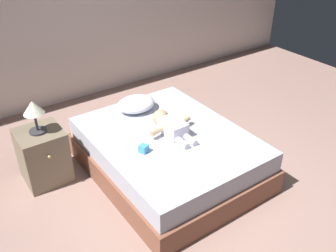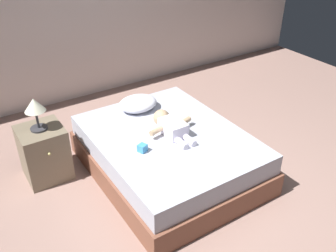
{
  "view_description": "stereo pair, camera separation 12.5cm",
  "coord_description": "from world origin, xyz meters",
  "px_view_note": "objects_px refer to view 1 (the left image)",
  "views": [
    {
      "loc": [
        -1.85,
        -1.82,
        2.49
      ],
      "look_at": [
        -0.04,
        0.76,
        0.57
      ],
      "focal_mm": 39.68,
      "sensor_mm": 36.0,
      "label": 1
    },
    {
      "loc": [
        -1.75,
        -1.89,
        2.49
      ],
      "look_at": [
        -0.04,
        0.76,
        0.57
      ],
      "focal_mm": 39.68,
      "sensor_mm": 36.0,
      "label": 2
    }
  ],
  "objects_px": {
    "baby": "(170,125)",
    "lamp": "(33,110)",
    "nightstand": "(43,156)",
    "pillow": "(136,104)",
    "bed": "(168,154)",
    "toothbrush": "(183,123)",
    "toy_block": "(144,149)"
  },
  "relations": [
    {
      "from": "baby",
      "to": "lamp",
      "type": "distance_m",
      "value": 1.32
    },
    {
      "from": "lamp",
      "to": "bed",
      "type": "bearing_deg",
      "value": -29.81
    },
    {
      "from": "bed",
      "to": "baby",
      "type": "xyz_separation_m",
      "value": [
        0.05,
        0.03,
        0.31
      ]
    },
    {
      "from": "toothbrush",
      "to": "nightstand",
      "type": "distance_m",
      "value": 1.47
    },
    {
      "from": "bed",
      "to": "toothbrush",
      "type": "relative_size",
      "value": 12.81
    },
    {
      "from": "lamp",
      "to": "toothbrush",
      "type": "bearing_deg",
      "value": -21.99
    },
    {
      "from": "pillow",
      "to": "lamp",
      "type": "xyz_separation_m",
      "value": [
        -1.1,
        0.0,
        0.27
      ]
    },
    {
      "from": "pillow",
      "to": "nightstand",
      "type": "distance_m",
      "value": 1.13
    },
    {
      "from": "toothbrush",
      "to": "lamp",
      "type": "distance_m",
      "value": 1.5
    },
    {
      "from": "baby",
      "to": "nightstand",
      "type": "xyz_separation_m",
      "value": [
        -1.14,
        0.6,
        -0.26
      ]
    },
    {
      "from": "baby",
      "to": "toothbrush",
      "type": "xyz_separation_m",
      "value": [
        0.21,
        0.05,
        -0.07
      ]
    },
    {
      "from": "bed",
      "to": "toothbrush",
      "type": "bearing_deg",
      "value": 18.29
    },
    {
      "from": "baby",
      "to": "toothbrush",
      "type": "distance_m",
      "value": 0.22
    },
    {
      "from": "baby",
      "to": "nightstand",
      "type": "distance_m",
      "value": 1.32
    },
    {
      "from": "bed",
      "to": "toothbrush",
      "type": "height_order",
      "value": "toothbrush"
    },
    {
      "from": "baby",
      "to": "toy_block",
      "type": "relative_size",
      "value": 6.28
    },
    {
      "from": "pillow",
      "to": "lamp",
      "type": "height_order",
      "value": "lamp"
    },
    {
      "from": "toy_block",
      "to": "baby",
      "type": "bearing_deg",
      "value": 20.24
    },
    {
      "from": "lamp",
      "to": "toy_block",
      "type": "xyz_separation_m",
      "value": [
        0.74,
        -0.75,
        -0.31
      ]
    },
    {
      "from": "lamp",
      "to": "pillow",
      "type": "bearing_deg",
      "value": -0.12
    },
    {
      "from": "pillow",
      "to": "lamp",
      "type": "bearing_deg",
      "value": 179.88
    },
    {
      "from": "bed",
      "to": "nightstand",
      "type": "relative_size",
      "value": 3.25
    },
    {
      "from": "bed",
      "to": "pillow",
      "type": "relative_size",
      "value": 4.23
    },
    {
      "from": "baby",
      "to": "lamp",
      "type": "height_order",
      "value": "lamp"
    },
    {
      "from": "baby",
      "to": "lamp",
      "type": "relative_size",
      "value": 1.81
    },
    {
      "from": "pillow",
      "to": "baby",
      "type": "distance_m",
      "value": 0.6
    },
    {
      "from": "pillow",
      "to": "baby",
      "type": "bearing_deg",
      "value": -85.83
    },
    {
      "from": "nightstand",
      "to": "pillow",
      "type": "bearing_deg",
      "value": -0.12
    },
    {
      "from": "lamp",
      "to": "nightstand",
      "type": "bearing_deg",
      "value": -90.0
    },
    {
      "from": "bed",
      "to": "baby",
      "type": "bearing_deg",
      "value": 35.86
    },
    {
      "from": "pillow",
      "to": "baby",
      "type": "height_order",
      "value": "baby"
    },
    {
      "from": "toothbrush",
      "to": "pillow",
      "type": "bearing_deg",
      "value": 114.74
    }
  ]
}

